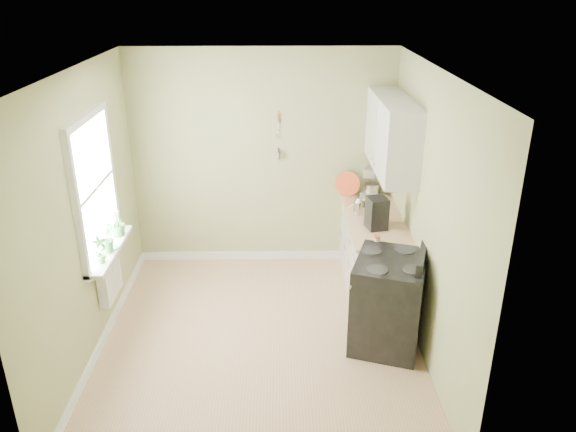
{
  "coord_description": "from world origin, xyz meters",
  "views": [
    {
      "loc": [
        0.2,
        -4.8,
        3.42
      ],
      "look_at": [
        0.29,
        0.55,
        1.14
      ],
      "focal_mm": 35.0,
      "sensor_mm": 36.0,
      "label": 1
    }
  ],
  "objects_px": {
    "stove": "(389,301)",
    "stand_mixer": "(371,182)",
    "coffee_maker": "(376,214)",
    "kettle": "(358,206)"
  },
  "relations": [
    {
      "from": "stove",
      "to": "stand_mixer",
      "type": "distance_m",
      "value": 1.91
    },
    {
      "from": "stove",
      "to": "coffee_maker",
      "type": "height_order",
      "value": "coffee_maker"
    },
    {
      "from": "coffee_maker",
      "to": "stove",
      "type": "bearing_deg",
      "value": -87.9
    },
    {
      "from": "stove",
      "to": "kettle",
      "type": "distance_m",
      "value": 1.31
    },
    {
      "from": "stand_mixer",
      "to": "coffee_maker",
      "type": "relative_size",
      "value": 1.18
    },
    {
      "from": "stove",
      "to": "kettle",
      "type": "relative_size",
      "value": 5.46
    },
    {
      "from": "stand_mixer",
      "to": "kettle",
      "type": "relative_size",
      "value": 2.12
    },
    {
      "from": "stove",
      "to": "stand_mixer",
      "type": "xyz_separation_m",
      "value": [
        0.06,
        1.8,
        0.61
      ]
    },
    {
      "from": "stove",
      "to": "stand_mixer",
      "type": "relative_size",
      "value": 2.57
    },
    {
      "from": "stove",
      "to": "kettle",
      "type": "height_order",
      "value": "kettle"
    }
  ]
}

